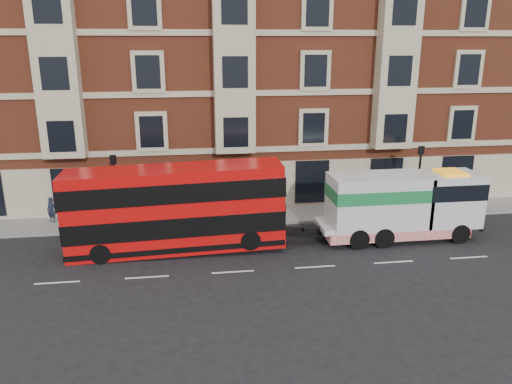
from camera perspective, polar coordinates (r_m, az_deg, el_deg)
ground at (r=23.97m, az=-2.66°, el=-9.12°), size 120.00×120.00×0.00m
sidewalk at (r=30.85m, az=-3.98°, el=-2.96°), size 90.00×3.00×0.15m
victorian_terrace at (r=36.58m, az=-4.37°, el=16.07°), size 45.00×12.00×20.40m
lamp_post_west at (r=29.06m, az=-15.78°, el=0.57°), size 0.35×0.15×4.35m
lamp_post_east at (r=31.95m, az=18.11°, el=1.80°), size 0.35×0.15×4.35m
double_decker_bus at (r=25.81m, az=-9.17°, el=-1.76°), size 10.99×2.52×4.45m
tow_truck at (r=28.30m, az=16.07°, el=-1.43°), size 8.80×2.60×3.67m
pedestrian at (r=32.04m, az=-22.37°, el=-1.90°), size 0.66×0.58×1.52m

